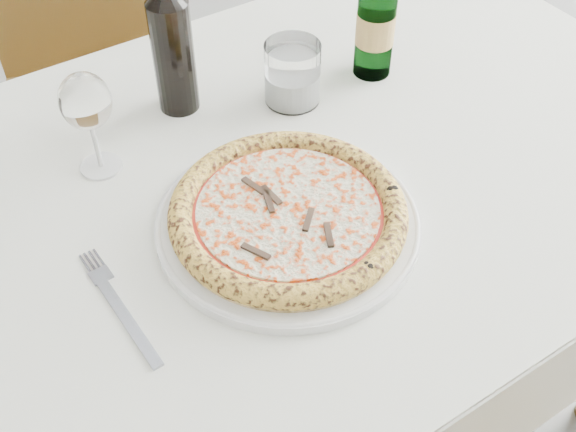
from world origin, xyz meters
name	(u,v)px	position (x,y,z in m)	size (l,w,h in m)	color
dining_table	(252,226)	(-0.02, 0.10, 0.67)	(1.46, 0.87, 0.76)	brown
chair_far	(93,64)	(0.00, 0.83, 0.53)	(0.54, 0.54, 0.93)	brown
plate	(288,222)	(-0.02, 0.00, 0.76)	(0.35, 0.35, 0.02)	white
pizza	(288,213)	(-0.02, 0.00, 0.78)	(0.31, 0.31, 0.03)	#E7BE81
fork	(120,307)	(-0.26, -0.01, 0.76)	(0.03, 0.21, 0.00)	gray
wine_glass	(86,104)	(-0.18, 0.24, 0.87)	(0.07, 0.07, 0.16)	silver
tumbler	(292,77)	(0.14, 0.23, 0.80)	(0.09, 0.09, 0.10)	white
beer_bottle	(376,20)	(0.29, 0.23, 0.85)	(0.06, 0.06, 0.24)	#26572A
wine_bottle	(172,46)	(-0.02, 0.31, 0.87)	(0.06, 0.06, 0.26)	black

